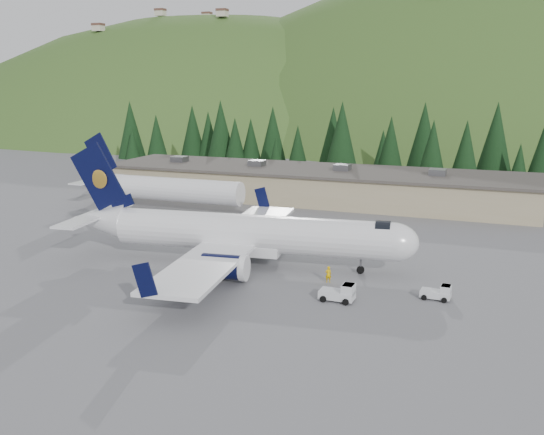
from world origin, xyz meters
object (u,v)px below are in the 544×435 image
at_px(baggage_tug_b, 438,293).
at_px(ramp_worker, 328,274).
at_px(second_airliner, 157,188).
at_px(baggage_tug_a, 340,293).
at_px(terminal_building, 313,184).
at_px(airliner, 242,234).

bearing_deg(baggage_tug_b, ramp_worker, 177.53).
relative_size(second_airliner, baggage_tug_a, 8.78).
bearing_deg(baggage_tug_b, terminal_building, 123.79).
distance_m(baggage_tug_a, ramp_worker, 5.18).
bearing_deg(airliner, baggage_tug_b, -15.98).
distance_m(second_airliner, terminal_building, 25.55).
relative_size(baggage_tug_a, terminal_building, 0.04).
height_order(airliner, ramp_worker, airliner).
xyz_separation_m(second_airliner, terminal_building, (19.91, 16.00, -0.70)).
height_order(baggage_tug_a, terminal_building, terminal_building).
xyz_separation_m(baggage_tug_b, ramp_worker, (-10.57, 1.02, 0.20)).
relative_size(airliner, baggage_tug_b, 14.21).
relative_size(baggage_tug_a, baggage_tug_b, 1.16).
distance_m(baggage_tug_a, terminal_building, 48.06).
distance_m(second_airliner, baggage_tug_a, 46.71).
bearing_deg(ramp_worker, terminal_building, -100.10).
height_order(second_airliner, baggage_tug_a, second_airliner).
distance_m(baggage_tug_b, terminal_building, 48.35).
xyz_separation_m(second_airliner, baggage_tug_b, (44.62, -25.51, -2.69)).
relative_size(terminal_building, ramp_worker, 42.85).
bearing_deg(airliner, baggage_tug_a, -35.58).
xyz_separation_m(airliner, second_airliner, (-23.81, 22.13, -0.07)).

